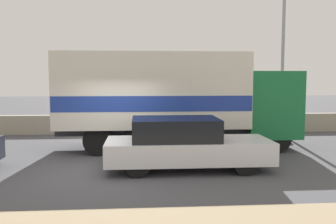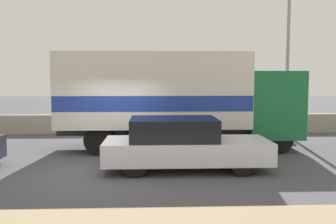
{
  "view_description": "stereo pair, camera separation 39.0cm",
  "coord_description": "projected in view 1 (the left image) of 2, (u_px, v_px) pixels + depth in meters",
  "views": [
    {
      "loc": [
        0.62,
        -10.17,
        2.55
      ],
      "look_at": [
        1.5,
        1.38,
        1.46
      ],
      "focal_mm": 40.0,
      "sensor_mm": 36.0,
      "label": 1
    },
    {
      "loc": [
        1.01,
        -10.19,
        2.55
      ],
      "look_at": [
        1.5,
        1.38,
        1.46
      ],
      "focal_mm": 40.0,
      "sensor_mm": 36.0,
      "label": 2
    }
  ],
  "objects": [
    {
      "name": "ground_plane",
      "position": [
        118.0,
        170.0,
        10.29
      ],
      "size": [
        80.0,
        80.0,
        0.0
      ],
      "primitive_type": "plane",
      "color": "#47474C"
    },
    {
      "name": "street_lamp",
      "position": [
        283.0,
        31.0,
        16.24
      ],
      "size": [
        0.56,
        0.28,
        7.96
      ],
      "color": "gray",
      "rests_on": "ground_plane"
    },
    {
      "name": "pedestrian",
      "position": [
        275.0,
        114.0,
        16.39
      ],
      "size": [
        0.38,
        0.38,
        1.76
      ],
      "color": "slate",
      "rests_on": "ground_plane"
    },
    {
      "name": "stone_wall_backdrop",
      "position": [
        126.0,
        124.0,
        16.9
      ],
      "size": [
        60.0,
        0.35,
        0.85
      ],
      "color": "#A39984",
      "rests_on": "ground_plane"
    },
    {
      "name": "box_truck",
      "position": [
        171.0,
        96.0,
        13.08
      ],
      "size": [
        8.28,
        2.43,
        3.36
      ],
      "color": "#196B38",
      "rests_on": "ground_plane"
    },
    {
      "name": "car_hatchback",
      "position": [
        184.0,
        144.0,
        10.27
      ],
      "size": [
        4.49,
        1.73,
        1.43
      ],
      "color": "silver",
      "rests_on": "ground_plane"
    }
  ]
}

